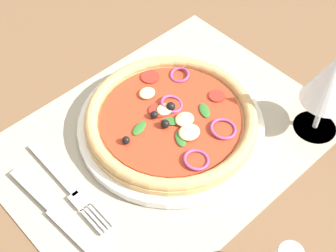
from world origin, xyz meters
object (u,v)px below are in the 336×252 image
object	(u,v)px
wine_glass	(332,80)
plate	(171,125)
pizza	(171,118)
knife	(61,217)
fork	(72,190)

from	to	relation	value
wine_glass	plate	bearing A→B (deg)	-41.80
plate	pizza	xyz separation A→B (cm)	(-0.03, 0.03, 1.70)
plate	knife	bearing A→B (deg)	3.47
knife	wine_glass	world-z (taller)	wine_glass
plate	knife	xyz separation A→B (cm)	(20.61, 1.25, -0.37)
plate	knife	size ratio (longest dim) A/B	1.37
plate	knife	distance (cm)	20.65
fork	wine_glass	distance (cm)	37.86
pizza	knife	bearing A→B (deg)	3.38
plate	wine_glass	xyz separation A→B (cm)	(-16.01, 14.31, 9.19)
wine_glass	knife	bearing A→B (deg)	-19.63
pizza	wine_glass	world-z (taller)	wine_glass
pizza	fork	distance (cm)	17.40
plate	fork	size ratio (longest dim) A/B	1.52
pizza	wine_glass	distance (cm)	22.70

